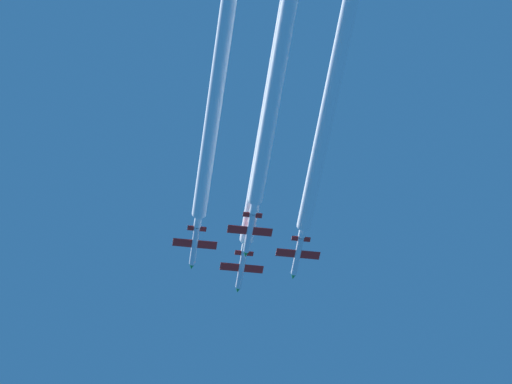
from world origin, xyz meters
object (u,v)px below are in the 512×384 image
(jet_left_wingman, at_px, (194,246))
(jet_slot, at_px, (249,233))
(jet_lead, at_px, (241,270))
(jet_right_wingman, at_px, (297,257))

(jet_left_wingman, xyz_separation_m, jet_slot, (10.10, -6.66, -1.70))
(jet_left_wingman, bearing_deg, jet_lead, 35.11)
(jet_right_wingman, xyz_separation_m, jet_slot, (-10.40, -6.65, -1.41))
(jet_slot, bearing_deg, jet_left_wingman, 146.59)
(jet_right_wingman, height_order, jet_slot, jet_right_wingman)
(jet_left_wingman, relative_size, jet_right_wingman, 1.00)
(jet_lead, xyz_separation_m, jet_slot, (-0.03, -13.78, -3.11))
(jet_lead, height_order, jet_right_wingman, jet_lead)
(jet_left_wingman, height_order, jet_right_wingman, jet_left_wingman)
(jet_left_wingman, distance_m, jet_right_wingman, 20.50)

